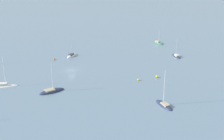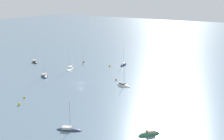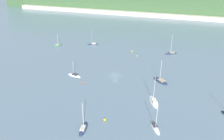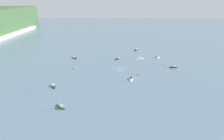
{
  "view_description": "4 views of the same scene",
  "coord_description": "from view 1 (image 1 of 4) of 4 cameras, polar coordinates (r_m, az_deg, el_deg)",
  "views": [
    {
      "loc": [
        98.83,
        41.34,
        38.67
      ],
      "look_at": [
        5.37,
        16.64,
        3.59
      ],
      "focal_mm": 50.0,
      "sensor_mm": 36.0,
      "label": 1
    },
    {
      "loc": [
        -79.58,
        91.09,
        35.07
      ],
      "look_at": [
        -5.18,
        -14.65,
        3.1
      ],
      "focal_mm": 50.0,
      "sensor_mm": 36.0,
      "label": 2
    },
    {
      "loc": [
        27.62,
        -80.22,
        42.22
      ],
      "look_at": [
        -1.07,
        -0.76,
        2.78
      ],
      "focal_mm": 35.0,
      "sensor_mm": 36.0,
      "label": 3
    },
    {
      "loc": [
        -107.91,
        1.47,
        44.21
      ],
      "look_at": [
        -6.48,
        5.16,
        1.51
      ],
      "focal_mm": 28.0,
      "sensor_mm": 36.0,
      "label": 4
    }
  ],
  "objects": [
    {
      "name": "mooring_buoy_1",
      "position": [
        126.53,
        -10.49,
        1.98
      ],
      "size": [
        0.71,
        0.71,
        0.71
      ],
      "color": "orange",
      "rests_on": "ground_plane"
    },
    {
      "name": "sailboat_3",
      "position": [
        131.43,
        11.68,
        2.46
      ],
      "size": [
        7.05,
        4.93,
        8.63
      ],
      "rotation": [
        0.0,
        0.0,
        3.61
      ],
      "color": "#232D4C",
      "rests_on": "ground_plane"
    },
    {
      "name": "sailboat_5",
      "position": [
        149.99,
        8.43,
        4.83
      ],
      "size": [
        5.06,
        6.04,
        8.01
      ],
      "rotation": [
        0.0,
        0.0,
        0.96
      ],
      "color": "#2D6647",
      "rests_on": "ground_plane"
    },
    {
      "name": "sailboat_0",
      "position": [
        87.9,
        9.5,
        -6.39
      ],
      "size": [
        7.17,
        6.4,
        11.07
      ],
      "rotation": [
        0.0,
        0.0,
        3.82
      ],
      "color": "#232D4C",
      "rests_on": "ground_plane"
    },
    {
      "name": "sailboat_6",
      "position": [
        130.53,
        -7.34,
        2.59
      ],
      "size": [
        6.95,
        3.23,
        7.67
      ],
      "rotation": [
        0.0,
        0.0,
        2.95
      ],
      "color": "silver",
      "rests_on": "ground_plane"
    },
    {
      "name": "ground_plane",
      "position": [
        113.89,
        -7.42,
        -0.08
      ],
      "size": [
        600.0,
        600.0,
        0.0
      ],
      "primitive_type": "plane",
      "color": "slate"
    },
    {
      "name": "sailboat_2",
      "position": [
        96.95,
        -10.97,
        -3.91
      ],
      "size": [
        7.98,
        7.46,
        9.99
      ],
      "rotation": [
        0.0,
        0.0,
        2.43
      ],
      "color": "#232D4C",
      "rests_on": "ground_plane"
    },
    {
      "name": "sailboat_8",
      "position": [
        104.68,
        -19.1,
        -2.8
      ],
      "size": [
        5.58,
        8.39,
        10.24
      ],
      "rotation": [
        0.0,
        0.0,
        2.02
      ],
      "color": "white",
      "rests_on": "ground_plane"
    },
    {
      "name": "mooring_buoy_3",
      "position": [
        103.91,
        4.85,
        -1.77
      ],
      "size": [
        0.68,
        0.68,
        0.68
      ],
      "color": "yellow",
      "rests_on": "ground_plane"
    },
    {
      "name": "mooring_buoy_0",
      "position": [
        107.13,
        8.21,
        -1.19
      ],
      "size": [
        0.82,
        0.82,
        0.82
      ],
      "color": "yellow",
      "rests_on": "ground_plane"
    }
  ]
}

